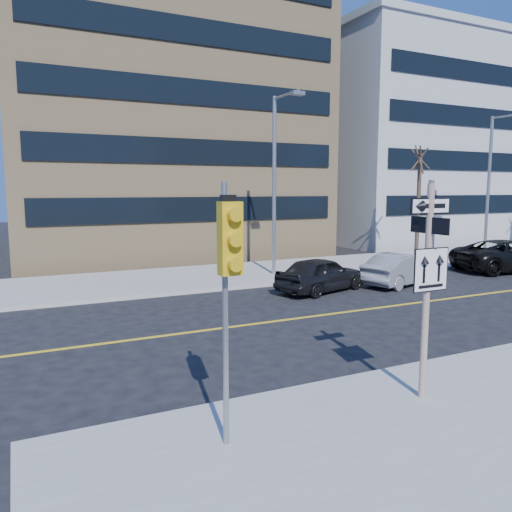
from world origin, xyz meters
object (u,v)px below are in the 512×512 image
parked_car_a (321,274)px  parked_car_b (402,269)px  streetlight_b (493,177)px  streetlight_a (277,173)px  parked_car_c (510,256)px  sign_pole (428,278)px  street_tree_west (420,162)px  traffic_signal (229,261)px

parked_car_a → parked_car_b: bearing=-111.7°
streetlight_b → streetlight_a: bearing=180.0°
parked_car_c → sign_pole: bearing=132.6°
parked_car_b → street_tree_west: size_ratio=0.65×
streetlight_a → street_tree_west: size_ratio=1.26×
sign_pole → parked_car_a: 10.71m
traffic_signal → parked_car_a: (8.12, 9.88, -2.33)m
streetlight_a → streetlight_b: bearing=0.0°
parked_car_c → traffic_signal: bearing=127.2°
parked_car_c → street_tree_west: size_ratio=0.89×
parked_car_b → streetlight_b: (10.04, 3.90, 4.08)m
streetlight_b → parked_car_c: bearing=-128.2°
sign_pole → street_tree_west: bearing=46.7°
traffic_signal → street_tree_west: size_ratio=0.63×
parked_car_a → streetlight_b: streetlight_b is taller
streetlight_a → parked_car_a: bearing=-88.0°
traffic_signal → streetlight_a: (8.00, 13.42, 1.73)m
parked_car_a → parked_car_b: (3.83, -0.36, -0.02)m
parked_car_a → streetlight_b: (13.88, 3.54, 4.05)m
streetlight_a → parked_car_b: bearing=-44.6°
sign_pole → parked_car_c: 18.24m
parked_car_b → parked_car_c: size_ratio=0.73×
parked_car_a → parked_car_b: size_ratio=1.00×
traffic_signal → parked_car_c: traffic_signal is taller
parked_car_b → streetlight_b: size_ratio=0.52×
parked_car_c → streetlight_b: 5.92m
traffic_signal → parked_car_b: 15.46m
parked_car_b → parked_car_c: 7.34m
parked_car_c → streetlight_a: 12.45m
sign_pole → parked_car_b: (7.96, 9.37, -1.76)m
parked_car_a → street_tree_west: street_tree_west is taller
parked_car_a → traffic_signal: bearing=124.3°
parked_car_c → streetlight_b: size_ratio=0.70×
sign_pole → streetlight_b: bearing=36.4°
parked_car_c → parked_car_b: bearing=103.4°
parked_car_b → street_tree_west: bearing=-64.5°
parked_car_c → streetlight_b: (2.71, 3.45, 3.97)m
parked_car_c → street_tree_west: bearing=39.6°
traffic_signal → parked_car_b: (11.96, 9.52, -2.35)m
parked_car_c → streetlight_b: streetlight_b is taller
streetlight_b → street_tree_west: (-5.00, 0.54, 0.77)m
streetlight_b → street_tree_west: streetlight_b is taller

